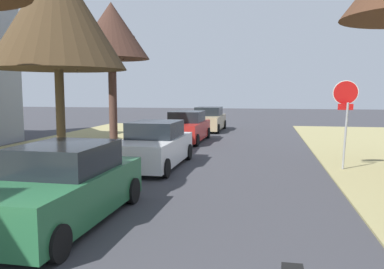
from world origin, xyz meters
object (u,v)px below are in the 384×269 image
(stop_sign_far, at_px, (346,105))
(parked_sedan_green, at_px, (62,187))
(parked_sedan_white, at_px, (154,146))
(street_tree_left_far, at_px, (111,32))
(parked_sedan_tan, at_px, (208,120))
(parked_sedan_red, at_px, (186,128))
(street_tree_left_mid_b, at_px, (57,13))

(stop_sign_far, bearing_deg, parked_sedan_green, -134.88)
(parked_sedan_green, xyz_separation_m, parked_sedan_white, (0.15, 6.08, 0.00))
(stop_sign_far, relative_size, parked_sedan_white, 0.66)
(street_tree_left_far, distance_m, parked_sedan_tan, 10.04)
(parked_sedan_tan, bearing_deg, parked_sedan_red, -93.13)
(stop_sign_far, height_order, parked_sedan_green, stop_sign_far)
(street_tree_left_mid_b, relative_size, street_tree_left_far, 1.08)
(parked_sedan_red, height_order, parked_sedan_tan, same)
(parked_sedan_white, bearing_deg, stop_sign_far, 4.15)
(parked_sedan_red, relative_size, parked_sedan_tan, 1.00)
(street_tree_left_far, bearing_deg, street_tree_left_mid_b, -90.42)
(parked_sedan_white, xyz_separation_m, parked_sedan_tan, (0.06, 12.79, 0.00))
(parked_sedan_red, bearing_deg, street_tree_left_far, -141.51)
(street_tree_left_mid_b, bearing_deg, parked_sedan_white, 4.79)
(parked_sedan_tan, bearing_deg, parked_sedan_green, -90.62)
(street_tree_left_mid_b, bearing_deg, parked_sedan_green, -61.08)
(stop_sign_far, bearing_deg, parked_sedan_white, -175.85)
(stop_sign_far, height_order, parked_sedan_tan, stop_sign_far)
(parked_sedan_green, relative_size, parked_sedan_white, 1.00)
(parked_sedan_green, height_order, parked_sedan_tan, same)
(parked_sedan_green, distance_m, parked_sedan_white, 6.08)
(parked_sedan_green, distance_m, parked_sedan_tan, 18.87)
(parked_sedan_white, distance_m, parked_sedan_tan, 12.79)
(stop_sign_far, distance_m, parked_sedan_red, 9.40)
(stop_sign_far, relative_size, parked_sedan_tan, 0.66)
(stop_sign_far, xyz_separation_m, parked_sedan_green, (-6.51, -6.54, -1.44))
(street_tree_left_far, relative_size, parked_sedan_tan, 1.50)
(parked_sedan_red, xyz_separation_m, parked_sedan_tan, (0.32, 5.82, 0.00))
(street_tree_left_far, xyz_separation_m, parked_sedan_white, (3.31, -4.54, -4.63))
(stop_sign_far, distance_m, street_tree_left_mid_b, 10.24)
(stop_sign_far, relative_size, parked_sedan_green, 0.66)
(parked_sedan_white, height_order, parked_sedan_tan, same)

